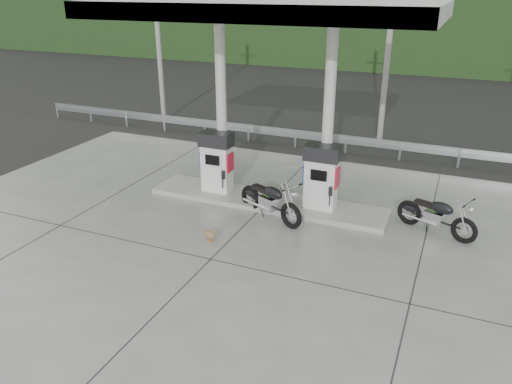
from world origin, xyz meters
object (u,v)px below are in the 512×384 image
at_px(gas_pump_right, 321,177).
at_px(motorcycle_right, 436,216).
at_px(gas_pump_left, 217,162).
at_px(duck, 210,235).
at_px(motorcycle_left, 270,201).

xyz_separation_m(gas_pump_right, motorcycle_right, (3.07, -0.05, -0.57)).
bearing_deg(gas_pump_left, duck, -66.90).
relative_size(motorcycle_right, duck, 4.34).
relative_size(motorcycle_left, duck, 4.63).
bearing_deg(duck, gas_pump_right, 74.14).
distance_m(gas_pump_left, motorcycle_left, 2.31).
distance_m(gas_pump_left, gas_pump_right, 3.20).
bearing_deg(duck, motorcycle_right, 48.70).
height_order(motorcycle_left, duck, motorcycle_left).
bearing_deg(motorcycle_left, duck, -91.98).
bearing_deg(motorcycle_left, gas_pump_right, 63.00).
height_order(gas_pump_left, motorcycle_left, gas_pump_left).
bearing_deg(gas_pump_right, gas_pump_left, 180.00).
xyz_separation_m(motorcycle_left, motorcycle_right, (4.22, 0.85, -0.03)).
height_order(gas_pump_right, motorcycle_left, gas_pump_right).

